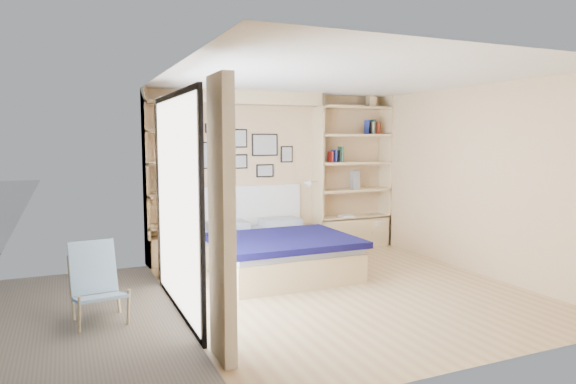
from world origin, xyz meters
name	(u,v)px	position (x,y,z in m)	size (l,w,h in m)	color
ground	(344,289)	(0.00, 0.00, 0.00)	(4.50, 4.50, 0.00)	tan
room_shell	(267,190)	(-0.39, 1.52, 1.08)	(4.50, 4.50, 4.50)	tan
bed	(273,250)	(-0.45, 1.16, 0.28)	(1.78, 2.19, 1.07)	tan
photo_gallery	(246,151)	(-0.45, 2.22, 1.60)	(1.48, 0.02, 0.82)	black
reading_lamps	(261,185)	(-0.30, 2.00, 1.10)	(1.92, 0.12, 0.15)	silver
shelf_decor	(340,145)	(1.10, 2.07, 1.69)	(3.51, 0.23, 2.03)	#A51E1E
deck	(2,335)	(-3.60, 0.00, 0.00)	(3.20, 4.00, 0.05)	#726454
deck_chair	(97,283)	(-2.77, 0.08, 0.37)	(0.54, 0.82, 0.78)	tan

